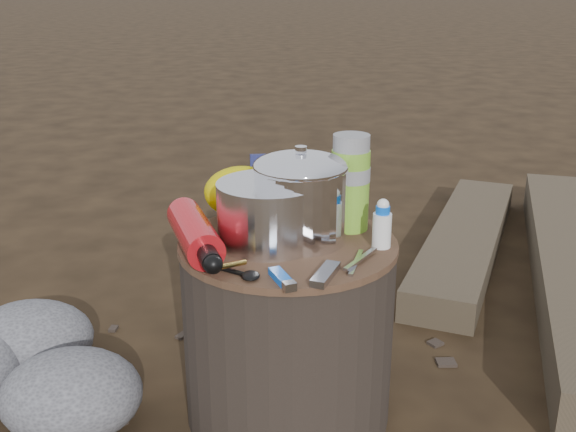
{
  "coord_description": "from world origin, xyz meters",
  "views": [
    {
      "loc": [
        -0.05,
        -1.34,
        0.96
      ],
      "look_at": [
        0.0,
        0.0,
        0.48
      ],
      "focal_mm": 42.61,
      "sensor_mm": 36.0,
      "label": 1
    }
  ],
  "objects_px": {
    "camping_pot": "(301,197)",
    "travel_mug": "(344,195)",
    "fuel_bottle": "(195,232)",
    "stump": "(288,330)",
    "thermos": "(350,183)"
  },
  "relations": [
    {
      "from": "stump",
      "to": "travel_mug",
      "type": "height_order",
      "value": "travel_mug"
    },
    {
      "from": "stump",
      "to": "thermos",
      "type": "bearing_deg",
      "value": 28.5
    },
    {
      "from": "fuel_bottle",
      "to": "thermos",
      "type": "height_order",
      "value": "thermos"
    },
    {
      "from": "stump",
      "to": "fuel_bottle",
      "type": "relative_size",
      "value": 1.48
    },
    {
      "from": "fuel_bottle",
      "to": "stump",
      "type": "bearing_deg",
      "value": -5.46
    },
    {
      "from": "travel_mug",
      "to": "stump",
      "type": "bearing_deg",
      "value": -132.84
    },
    {
      "from": "stump",
      "to": "fuel_bottle",
      "type": "height_order",
      "value": "fuel_bottle"
    },
    {
      "from": "camping_pot",
      "to": "fuel_bottle",
      "type": "distance_m",
      "value": 0.23
    },
    {
      "from": "stump",
      "to": "camping_pot",
      "type": "height_order",
      "value": "camping_pot"
    },
    {
      "from": "camping_pot",
      "to": "thermos",
      "type": "bearing_deg",
      "value": 31.29
    },
    {
      "from": "thermos",
      "to": "stump",
      "type": "bearing_deg",
      "value": -151.5
    },
    {
      "from": "fuel_bottle",
      "to": "travel_mug",
      "type": "distance_m",
      "value": 0.37
    },
    {
      "from": "fuel_bottle",
      "to": "thermos",
      "type": "bearing_deg",
      "value": 2.36
    },
    {
      "from": "stump",
      "to": "camping_pot",
      "type": "bearing_deg",
      "value": 15.1
    },
    {
      "from": "camping_pot",
      "to": "travel_mug",
      "type": "height_order",
      "value": "camping_pot"
    }
  ]
}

